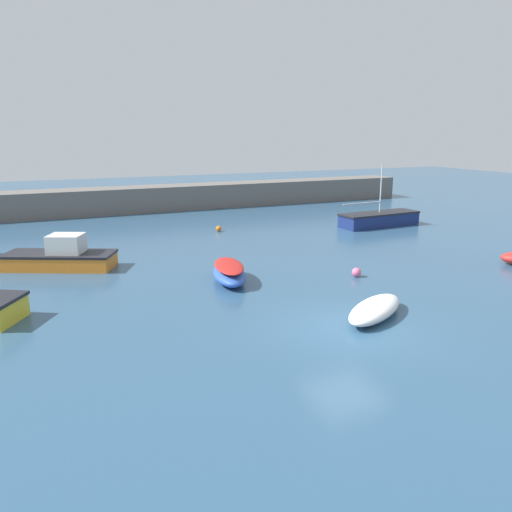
{
  "coord_description": "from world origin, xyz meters",
  "views": [
    {
      "loc": [
        -9.05,
        -12.93,
        6.34
      ],
      "look_at": [
        0.51,
        8.55,
        0.46
      ],
      "focal_mm": 35.0,
      "sensor_mm": 36.0,
      "label": 1
    }
  ],
  "objects_px": {
    "sailboat_twin_hulled": "(379,219)",
    "rowboat_with_red_cover": "(229,272)",
    "cabin_cruiser_white": "(61,257)",
    "mooring_buoy_pink": "(357,272)",
    "mooring_buoy_orange": "(219,229)",
    "open_tender_yellow": "(375,309)"
  },
  "relations": [
    {
      "from": "sailboat_twin_hulled",
      "to": "rowboat_with_red_cover",
      "type": "distance_m",
      "value": 16.32
    },
    {
      "from": "cabin_cruiser_white",
      "to": "mooring_buoy_pink",
      "type": "height_order",
      "value": "cabin_cruiser_white"
    },
    {
      "from": "sailboat_twin_hulled",
      "to": "mooring_buoy_pink",
      "type": "xyz_separation_m",
      "value": [
        -8.67,
        -9.72,
        -0.27
      ]
    },
    {
      "from": "cabin_cruiser_white",
      "to": "mooring_buoy_orange",
      "type": "distance_m",
      "value": 11.36
    },
    {
      "from": "mooring_buoy_orange",
      "to": "open_tender_yellow",
      "type": "bearing_deg",
      "value": -90.98
    },
    {
      "from": "cabin_cruiser_white",
      "to": "rowboat_with_red_cover",
      "type": "height_order",
      "value": "cabin_cruiser_white"
    },
    {
      "from": "sailboat_twin_hulled",
      "to": "cabin_cruiser_white",
      "type": "relative_size",
      "value": 1.13
    },
    {
      "from": "open_tender_yellow",
      "to": "mooring_buoy_orange",
      "type": "xyz_separation_m",
      "value": [
        0.29,
        16.9,
        -0.12
      ]
    },
    {
      "from": "rowboat_with_red_cover",
      "to": "cabin_cruiser_white",
      "type": "bearing_deg",
      "value": 63.61
    },
    {
      "from": "open_tender_yellow",
      "to": "cabin_cruiser_white",
      "type": "distance_m",
      "value": 14.91
    },
    {
      "from": "sailboat_twin_hulled",
      "to": "mooring_buoy_orange",
      "type": "relative_size",
      "value": 16.91
    },
    {
      "from": "rowboat_with_red_cover",
      "to": "mooring_buoy_orange",
      "type": "height_order",
      "value": "rowboat_with_red_cover"
    },
    {
      "from": "sailboat_twin_hulled",
      "to": "rowboat_with_red_cover",
      "type": "relative_size",
      "value": 1.74
    },
    {
      "from": "rowboat_with_red_cover",
      "to": "open_tender_yellow",
      "type": "bearing_deg",
      "value": -139.85
    },
    {
      "from": "open_tender_yellow",
      "to": "cabin_cruiser_white",
      "type": "height_order",
      "value": "cabin_cruiser_white"
    },
    {
      "from": "mooring_buoy_pink",
      "to": "open_tender_yellow",
      "type": "bearing_deg",
      "value": -117.91
    },
    {
      "from": "open_tender_yellow",
      "to": "sailboat_twin_hulled",
      "type": "distance_m",
      "value": 17.97
    },
    {
      "from": "open_tender_yellow",
      "to": "sailboat_twin_hulled",
      "type": "relative_size",
      "value": 0.59
    },
    {
      "from": "sailboat_twin_hulled",
      "to": "mooring_buoy_orange",
      "type": "distance_m",
      "value": 11.09
    },
    {
      "from": "open_tender_yellow",
      "to": "mooring_buoy_orange",
      "type": "height_order",
      "value": "open_tender_yellow"
    },
    {
      "from": "mooring_buoy_orange",
      "to": "sailboat_twin_hulled",
      "type": "bearing_deg",
      "value": -14.23
    },
    {
      "from": "cabin_cruiser_white",
      "to": "mooring_buoy_pink",
      "type": "xyz_separation_m",
      "value": [
        11.99,
        -6.92,
        -0.34
      ]
    }
  ]
}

